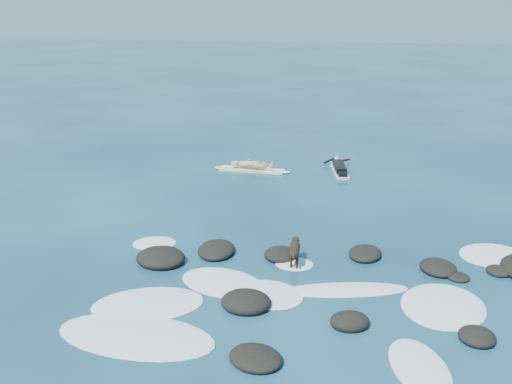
# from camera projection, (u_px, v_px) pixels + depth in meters

# --- Properties ---
(ground) EXTENTS (160.00, 160.00, 0.00)m
(ground) POSITION_uv_depth(u_px,v_px,m) (282.00, 271.00, 15.90)
(ground) COLOR #0A2642
(ground) RESTS_ON ground
(reef_rocks) EXTENTS (12.17, 6.87, 0.50)m
(reef_rocks) POSITION_uv_depth(u_px,v_px,m) (322.00, 275.00, 15.48)
(reef_rocks) COLOR black
(reef_rocks) RESTS_ON ground
(breaking_foam) EXTENTS (12.26, 8.10, 0.12)m
(breaking_foam) POSITION_uv_depth(u_px,v_px,m) (283.00, 299.00, 14.43)
(breaking_foam) COLOR white
(breaking_foam) RESTS_ON ground
(standing_surfer_rig) EXTENTS (3.41, 0.83, 1.94)m
(standing_surfer_rig) POSITION_uv_depth(u_px,v_px,m) (252.00, 154.00, 24.63)
(standing_surfer_rig) COLOR #FAF5C8
(standing_surfer_rig) RESTS_ON ground
(paddling_surfer_rig) EXTENTS (1.19, 2.69, 0.46)m
(paddling_surfer_rig) POSITION_uv_depth(u_px,v_px,m) (339.00, 168.00, 24.78)
(paddling_surfer_rig) COLOR white
(paddling_surfer_rig) RESTS_ON ground
(dog) EXTENTS (0.31, 1.18, 0.75)m
(dog) POSITION_uv_depth(u_px,v_px,m) (295.00, 249.00, 16.10)
(dog) COLOR black
(dog) RESTS_ON ground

